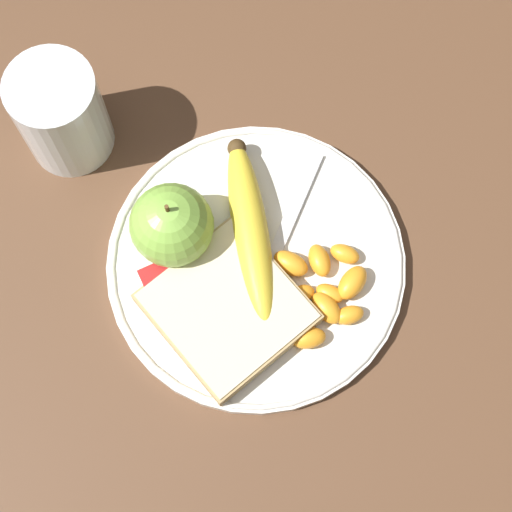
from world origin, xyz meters
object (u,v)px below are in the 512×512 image
Objects in this scene: fork at (272,259)px; jam_packet at (164,286)px; plate at (256,264)px; banana at (250,230)px; bread_slice at (227,308)px; juice_glass at (62,116)px; apple at (172,225)px.

fork is 0.10m from jam_packet.
jam_packet reaches higher than plate.
jam_packet is (0.02, 0.10, 0.01)m from fork.
bread_slice is (-0.06, 0.05, -0.01)m from banana.
juice_glass reaches higher than bread_slice.
jam_packet is at bearing -173.13° from juice_glass.
juice_glass is at bearing 19.42° from apple.
plate is 0.09m from jam_packet.
jam_packet reaches higher than fork.
fork is (-0.06, -0.07, -0.04)m from apple.
juice_glass is 0.23m from fork.
plate is 0.22m from juice_glass.
fork is (-0.03, -0.01, -0.01)m from banana.
apple reaches higher than fork.
plate is 3.26× the size of apple.
jam_packet is (-0.01, 0.09, -0.01)m from banana.
apple is 0.54× the size of fork.
plate is 1.50× the size of banana.
apple reaches higher than banana.
jam_packet is (-0.04, 0.03, -0.03)m from apple.
apple is 0.10m from fork.
bread_slice is at bearing 126.10° from plate.
jam_packet is (-0.18, -0.02, -0.03)m from juice_glass.
bread_slice is 0.98× the size of fork.
bread_slice is at bearing -163.80° from juice_glass.
apple is at bearing 47.88° from plate.
juice_glass is at bearing -100.73° from fork.
plate is 0.05m from bread_slice.
plate is 1.82× the size of bread_slice.
juice_glass reaches higher than banana.
banana is 4.55× the size of jam_packet.
juice_glass is (0.19, 0.11, 0.04)m from plate.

